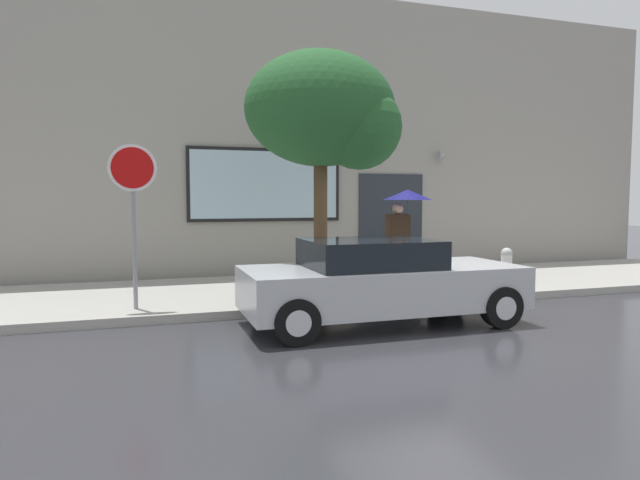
# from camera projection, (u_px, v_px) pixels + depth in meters

# --- Properties ---
(ground_plane) EXTENTS (60.00, 60.00, 0.00)m
(ground_plane) POSITION_uv_depth(u_px,v_px,m) (420.00, 321.00, 8.76)
(ground_plane) COLOR #333338
(sidewalk) EXTENTS (20.00, 4.00, 0.15)m
(sidewalk) POSITION_uv_depth(u_px,v_px,m) (352.00, 288.00, 11.60)
(sidewalk) COLOR #A3A099
(sidewalk) RESTS_ON ground
(building_facade) EXTENTS (20.00, 0.67, 7.00)m
(building_facade) POSITION_uv_depth(u_px,v_px,m) (316.00, 138.00, 13.71)
(building_facade) COLOR #9E998E
(building_facade) RESTS_ON ground
(parked_car) EXTENTS (4.32, 1.83, 1.33)m
(parked_car) POSITION_uv_depth(u_px,v_px,m) (380.00, 282.00, 8.49)
(parked_car) COLOR #B7BABF
(parked_car) RESTS_ON ground
(fire_hydrant) EXTENTS (0.30, 0.44, 0.81)m
(fire_hydrant) POSITION_uv_depth(u_px,v_px,m) (506.00, 268.00, 11.19)
(fire_hydrant) COLOR white
(fire_hydrant) RESTS_ON sidewalk
(pedestrian_with_umbrella) EXTENTS (1.05, 1.05, 2.00)m
(pedestrian_with_umbrella) POSITION_uv_depth(u_px,v_px,m) (404.00, 208.00, 11.63)
(pedestrian_with_umbrella) COLOR black
(pedestrian_with_umbrella) RESTS_ON sidewalk
(street_tree) EXTENTS (2.76, 2.34, 4.46)m
(street_tree) POSITION_uv_depth(u_px,v_px,m) (328.00, 114.00, 9.84)
(street_tree) COLOR #4C3823
(street_tree) RESTS_ON sidewalk
(stop_sign) EXTENTS (0.76, 0.10, 2.68)m
(stop_sign) POSITION_uv_depth(u_px,v_px,m) (133.00, 193.00, 8.83)
(stop_sign) COLOR gray
(stop_sign) RESTS_ON sidewalk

